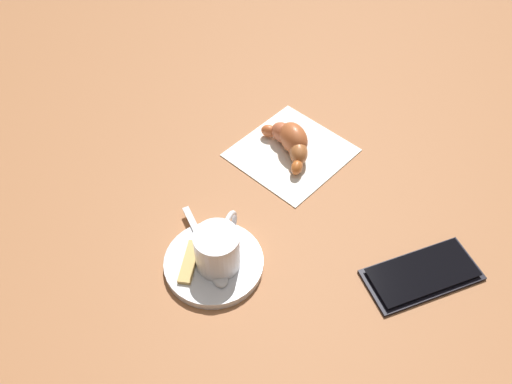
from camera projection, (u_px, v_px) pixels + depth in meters
The scene contains 8 objects.
ground_plane at pixel (264, 208), 0.77m from camera, with size 1.80×1.80×0.00m, color #99613B.
saucer at pixel (214, 263), 0.70m from camera, with size 0.13×0.13×0.01m, color silver.
espresso_cup at pixel (218, 248), 0.68m from camera, with size 0.08×0.06×0.06m.
teaspoon at pixel (210, 258), 0.70m from camera, with size 0.05×0.14×0.01m.
sugar_packet at pixel (190, 262), 0.69m from camera, with size 0.06×0.02×0.01m, color tan.
napkin at pixel (291, 152), 0.84m from camera, with size 0.16×0.15×0.00m, color white.
croissant at pixel (291, 141), 0.82m from camera, with size 0.07×0.11×0.05m.
cell_phone at pixel (422, 274), 0.69m from camera, with size 0.16×0.11×0.01m.
Camera 1 is at (-0.32, -0.36, 0.60)m, focal length 38.11 mm.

